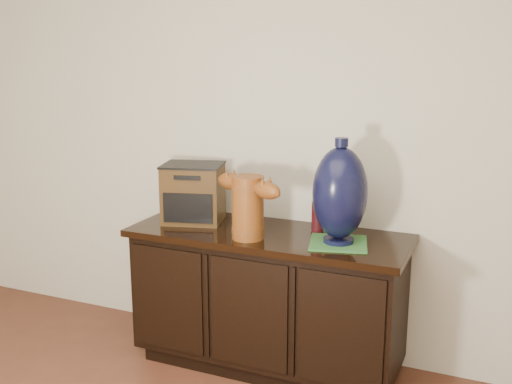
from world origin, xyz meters
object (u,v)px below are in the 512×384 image
at_px(sideboard, 268,298).
at_px(spray_can, 318,215).
at_px(terracotta_vessel, 248,204).
at_px(tv_radio, 193,193).
at_px(lamp_base, 340,194).

relative_size(sideboard, spray_can, 7.87).
xyz_separation_m(terracotta_vessel, spray_can, (0.28, 0.25, -0.09)).
relative_size(tv_radio, spray_can, 2.04).
distance_m(terracotta_vessel, spray_can, 0.39).
bearing_deg(sideboard, lamp_base, -6.39).
xyz_separation_m(tv_radio, lamp_base, (0.85, -0.07, 0.09)).
xyz_separation_m(sideboard, terracotta_vessel, (-0.06, -0.14, 0.55)).
distance_m(sideboard, lamp_base, 0.73).
xyz_separation_m(sideboard, spray_can, (0.23, 0.12, 0.46)).
distance_m(sideboard, tv_radio, 0.70).
relative_size(terracotta_vessel, spray_can, 2.37).
distance_m(terracotta_vessel, lamp_base, 0.46).
xyz_separation_m(tv_radio, spray_can, (0.69, 0.09, -0.07)).
relative_size(lamp_base, spray_can, 2.77).
height_order(tv_radio, spray_can, tv_radio).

